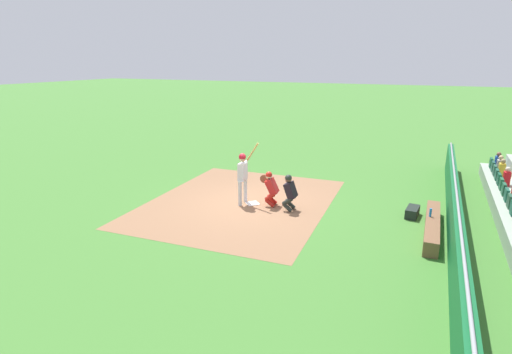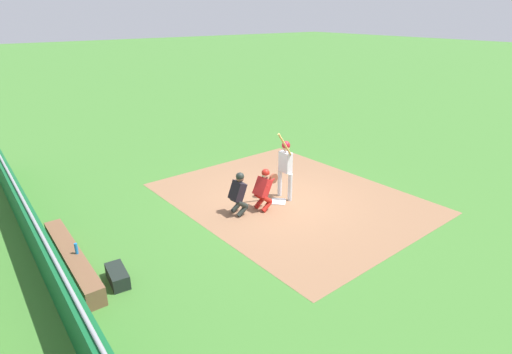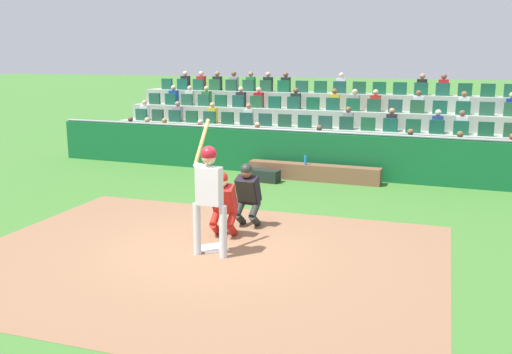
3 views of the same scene
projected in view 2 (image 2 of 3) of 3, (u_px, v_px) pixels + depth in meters
name	position (u px, v px, depth m)	size (l,w,h in m)	color
ground_plane	(278.00, 202.00, 12.79)	(160.00, 160.00, 0.00)	#3E752E
infield_dirt_patch	(291.00, 198.00, 13.07)	(7.96, 6.33, 0.01)	#8B6245
home_plate_marker	(278.00, 201.00, 12.78)	(0.44, 0.44, 0.02)	white
batter_at_plate	(285.00, 163.00, 12.61)	(0.61, 0.66, 2.26)	silver
catcher_crouching	(264.00, 187.00, 12.07)	(0.50, 0.74, 1.28)	red
home_plate_umpire	(239.00, 192.00, 11.78)	(0.47, 0.46, 1.30)	#242925
dugout_wall	(44.00, 255.00, 8.88)	(16.72, 0.24, 1.29)	#115A2C
dugout_bench	(72.00, 259.00, 9.45)	(3.63, 0.40, 0.44)	brown
water_bottle_on_bench	(76.00, 249.00, 9.22)	(0.07, 0.07, 0.26)	blue
equipment_duffel_bag	(118.00, 276.00, 8.95)	(0.81, 0.36, 0.32)	black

